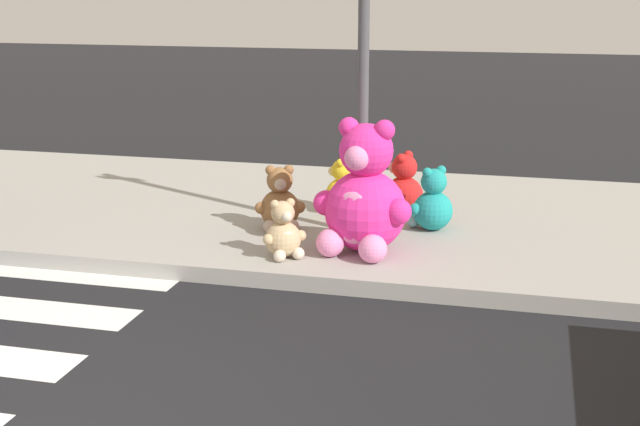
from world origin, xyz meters
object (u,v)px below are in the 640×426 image
at_px(plush_teal, 432,204).
at_px(plush_tan, 284,234).
at_px(plush_brown, 280,204).
at_px(plush_red, 402,190).
at_px(plush_pink_large, 364,200).
at_px(sign_pole, 363,62).
at_px(plush_yellow, 341,190).

distance_m(plush_teal, plush_tan, 1.72).
height_order(plush_brown, plush_tan, plush_brown).
bearing_deg(plush_tan, plush_red, 64.92).
distance_m(plush_pink_large, plush_brown, 1.13).
height_order(sign_pole, plush_brown, sign_pole).
height_order(plush_pink_large, plush_teal, plush_pink_large).
xyz_separation_m(plush_pink_large, plush_red, (0.14, 1.39, -0.22)).
height_order(sign_pole, plush_yellow, sign_pole).
relative_size(plush_teal, plush_yellow, 1.08).
relative_size(sign_pole, plush_tan, 5.91).
bearing_deg(sign_pole, plush_yellow, 116.83).
xyz_separation_m(plush_pink_large, plush_brown, (-0.97, 0.53, -0.23)).
relative_size(plush_teal, plush_red, 0.95).
distance_m(sign_pole, plush_red, 1.66).
xyz_separation_m(plush_red, plush_yellow, (-0.67, -0.04, -0.03)).
distance_m(sign_pole, plush_tan, 1.83).
relative_size(sign_pole, plush_brown, 4.85).
xyz_separation_m(plush_brown, plush_red, (1.11, 0.86, 0.01)).
xyz_separation_m(sign_pole, plush_tan, (-0.53, -0.93, -1.48)).
xyz_separation_m(sign_pole, plush_teal, (0.66, 0.30, -1.44)).
distance_m(plush_teal, plush_brown, 1.53).
bearing_deg(plush_yellow, plush_tan, -94.92).
bearing_deg(plush_brown, sign_pole, 3.99).
relative_size(sign_pole, plush_teal, 4.89).
bearing_deg(plush_red, sign_pole, -109.38).
distance_m(plush_tan, plush_yellow, 1.70).
relative_size(plush_tan, plush_red, 0.79).
bearing_deg(plush_pink_large, plush_brown, 151.39).
relative_size(plush_pink_large, plush_yellow, 2.05).
bearing_deg(plush_pink_large, plush_red, 84.16).
distance_m(plush_pink_large, plush_yellow, 1.47).
height_order(plush_brown, plush_red, plush_red).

